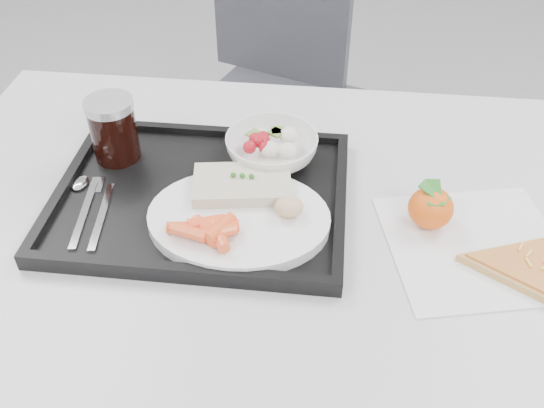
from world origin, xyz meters
name	(u,v)px	position (x,y,z in m)	size (l,w,h in m)	color
table	(286,248)	(0.00, 0.30, 0.68)	(1.20, 0.80, 0.75)	#A7A7AA
chair	(276,71)	(-0.11, 1.15, 0.54)	(0.54, 0.55, 0.93)	#35353B
tray	(202,197)	(-0.14, 0.32, 0.76)	(0.45, 0.35, 0.03)	black
dinner_plate	(239,219)	(-0.07, 0.26, 0.77)	(0.27, 0.27, 0.02)	white
fish_fillet	(242,184)	(-0.07, 0.32, 0.79)	(0.16, 0.11, 0.03)	beige
bread_roll	(289,207)	(0.01, 0.27, 0.80)	(0.05, 0.05, 0.03)	tan
salad_bowl	(272,149)	(-0.04, 0.42, 0.79)	(0.15, 0.15, 0.05)	white
cola_glass	(113,128)	(-0.30, 0.40, 0.82)	(0.08, 0.08, 0.11)	black
cutlery	(89,201)	(-0.30, 0.28, 0.77)	(0.09, 0.17, 0.01)	silver
napkin	(476,246)	(0.28, 0.27, 0.75)	(0.30, 0.29, 0.00)	silver
tangerine	(431,208)	(0.21, 0.30, 0.79)	(0.09, 0.09, 0.07)	gold
pizza_slice	(531,268)	(0.35, 0.22, 0.76)	(0.22, 0.22, 0.02)	tan
carrot_pile	(209,230)	(-0.10, 0.21, 0.80)	(0.10, 0.07, 0.03)	#FF5826
salad_contents	(272,143)	(-0.04, 0.42, 0.80)	(0.09, 0.08, 0.03)	#A4121B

